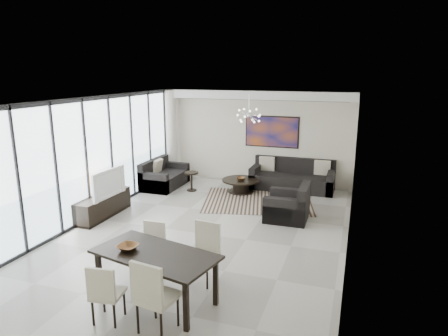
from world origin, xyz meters
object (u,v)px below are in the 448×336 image
at_px(coffee_table, 241,185).
at_px(sofa_main, 292,179).
at_px(tv_console, 103,206).
at_px(television, 105,183).
at_px(dining_table, 155,258).

height_order(coffee_table, sofa_main, sofa_main).
bearing_deg(tv_console, television, -22.64).
distance_m(sofa_main, television, 5.52).
relative_size(sofa_main, dining_table, 1.18).
bearing_deg(tv_console, coffee_table, 48.83).
height_order(tv_console, television, television).
relative_size(tv_console, television, 1.48).
bearing_deg(coffee_table, tv_console, -131.17).
bearing_deg(dining_table, sofa_main, 81.60).
relative_size(television, dining_table, 0.56).
distance_m(sofa_main, tv_console, 5.56).
relative_size(tv_console, dining_table, 0.83).
xyz_separation_m(television, dining_table, (2.87, -2.81, -0.17)).
bearing_deg(sofa_main, coffee_table, -149.08).
distance_m(coffee_table, television, 4.01).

